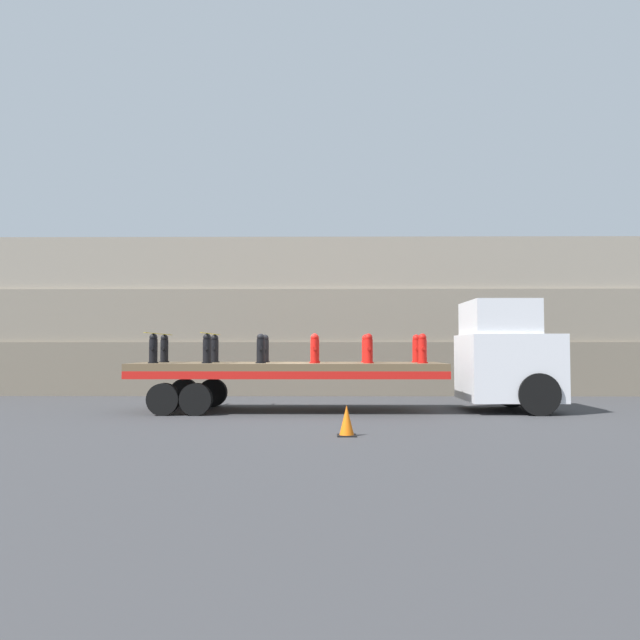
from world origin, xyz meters
TOP-DOWN VIEW (x-y plane):
  - ground_plane at (0.00, 0.00)m, footprint 120.00×120.00m
  - rock_cliff at (0.00, 6.85)m, footprint 60.00×3.30m
  - truck_cab at (6.03, 0.00)m, footprint 2.43×2.60m
  - flatbed_trailer at (-0.42, 0.00)m, footprint 8.34×2.67m
  - fire_hydrant_black_near_0 at (-3.57, -0.57)m, footprint 0.28×0.43m
  - fire_hydrant_black_far_0 at (-3.57, 0.57)m, footprint 0.28×0.43m
  - fire_hydrant_black_near_1 at (-2.14, -0.57)m, footprint 0.28×0.43m
  - fire_hydrant_black_far_1 at (-2.14, 0.57)m, footprint 0.28×0.43m
  - fire_hydrant_black_near_2 at (-0.71, -0.57)m, footprint 0.28×0.43m
  - fire_hydrant_black_far_2 at (-0.71, 0.57)m, footprint 0.28×0.43m
  - fire_hydrant_red_near_3 at (0.71, -0.57)m, footprint 0.28×0.43m
  - fire_hydrant_red_far_3 at (0.71, 0.57)m, footprint 0.28×0.43m
  - fire_hydrant_red_near_4 at (2.14, -0.57)m, footprint 0.28×0.43m
  - fire_hydrant_red_far_4 at (2.14, 0.57)m, footprint 0.28×0.43m
  - fire_hydrant_red_near_5 at (3.57, -0.57)m, footprint 0.28×0.43m
  - fire_hydrant_red_far_5 at (3.57, 0.57)m, footprint 0.28×0.43m
  - cargo_strap_rear at (-3.57, 0.00)m, footprint 0.05×2.77m
  - cargo_strap_middle at (-2.14, 0.00)m, footprint 0.05×2.77m
  - traffic_cone at (1.41, -4.88)m, footprint 0.37×0.37m

SIDE VIEW (x-z plane):
  - ground_plane at x=0.00m, z-range 0.00..0.00m
  - traffic_cone at x=1.41m, z-range -0.01..0.59m
  - flatbed_trailer at x=-0.42m, z-range 0.42..1.73m
  - truck_cab at x=6.03m, z-range -0.01..2.98m
  - fire_hydrant_black_near_0 at x=-3.57m, z-range 1.30..2.08m
  - fire_hydrant_black_far_0 at x=-3.57m, z-range 1.30..2.08m
  - fire_hydrant_black_near_1 at x=-2.14m, z-range 1.30..2.08m
  - fire_hydrant_black_far_1 at x=-2.14m, z-range 1.30..2.08m
  - fire_hydrant_black_near_2 at x=-0.71m, z-range 1.30..2.08m
  - fire_hydrant_black_far_2 at x=-0.71m, z-range 1.30..2.08m
  - fire_hydrant_red_near_3 at x=0.71m, z-range 1.30..2.08m
  - fire_hydrant_red_far_3 at x=0.71m, z-range 1.30..2.08m
  - fire_hydrant_red_near_4 at x=2.14m, z-range 1.30..2.08m
  - fire_hydrant_red_far_4 at x=2.14m, z-range 1.30..2.08m
  - fire_hydrant_red_near_5 at x=3.57m, z-range 1.30..2.08m
  - fire_hydrant_red_far_5 at x=3.57m, z-range 1.30..2.08m
  - cargo_strap_rear at x=-3.57m, z-range 2.10..2.11m
  - cargo_strap_middle at x=-2.14m, z-range 2.10..2.11m
  - rock_cliff at x=0.00m, z-range 0.00..5.78m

